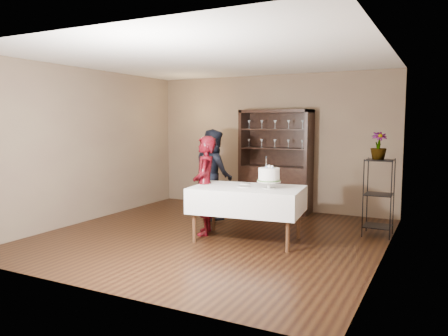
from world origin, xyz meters
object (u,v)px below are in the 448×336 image
at_px(china_hutch, 275,178).
at_px(plant_etagere, 379,194).
at_px(potted_plant, 379,146).
at_px(woman, 205,185).
at_px(cake_table, 247,200).
at_px(man, 214,174).
at_px(cake, 269,176).

bearing_deg(china_hutch, plant_etagere, -26.83).
distance_m(plant_etagere, potted_plant, 0.75).
relative_size(china_hutch, woman, 1.29).
height_order(china_hutch, woman, china_hutch).
bearing_deg(potted_plant, cake_table, -144.49).
bearing_deg(potted_plant, plant_etagere, -28.75).
bearing_deg(woman, potted_plant, 90.99).
bearing_deg(woman, man, 176.75).
bearing_deg(china_hutch, cake, -72.04).
relative_size(man, cake, 3.48).
bearing_deg(cake_table, potted_plant, 35.51).
distance_m(china_hutch, plant_etagere, 2.33).
bearing_deg(plant_etagere, potted_plant, 151.25).
xyz_separation_m(china_hutch, plant_etagere, (2.08, -1.05, -0.01)).
bearing_deg(woman, cake, 64.00).
distance_m(woman, potted_plant, 2.75).
bearing_deg(cake_table, woman, 176.72).
relative_size(cake_table, man, 1.05).
bearing_deg(cake, man, 144.04).
height_order(cake_table, man, man).
height_order(china_hutch, cake_table, china_hutch).
bearing_deg(cake_table, cake, 2.17).
distance_m(cake_table, woman, 0.77).
distance_m(cake_table, potted_plant, 2.19).
xyz_separation_m(woman, man, (-0.41, 1.05, 0.04)).
relative_size(woman, cake, 3.29).
distance_m(man, cake, 1.85).
height_order(woman, cake, woman).
distance_m(woman, man, 1.13).
bearing_deg(man, cake, -169.63).
bearing_deg(cake, woman, 178.39).
bearing_deg(cake_table, china_hutch, 99.80).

